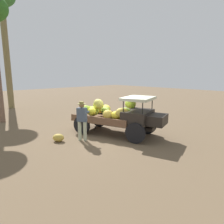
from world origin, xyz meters
name	(u,v)px	position (x,y,z in m)	size (l,w,h in m)	color
ground_plane	(110,135)	(0.00, 0.00, 0.00)	(60.00, 60.00, 0.00)	brown
truck	(120,115)	(0.32, 0.35, 0.96)	(4.66, 2.82, 1.88)	black
farmer	(82,118)	(-0.23, -1.41, 1.00)	(0.57, 0.54, 1.75)	#B1BA9C
wooden_crate	(82,122)	(-2.20, -0.04, 0.25)	(0.46, 0.44, 0.50)	olive
loose_banana_bunch	(58,138)	(-0.85, -2.26, 0.17)	(0.50, 0.35, 0.34)	gold
forest_tree_7	(2,8)	(-11.38, -0.89, 7.93)	(2.11, 2.11, 9.71)	olive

